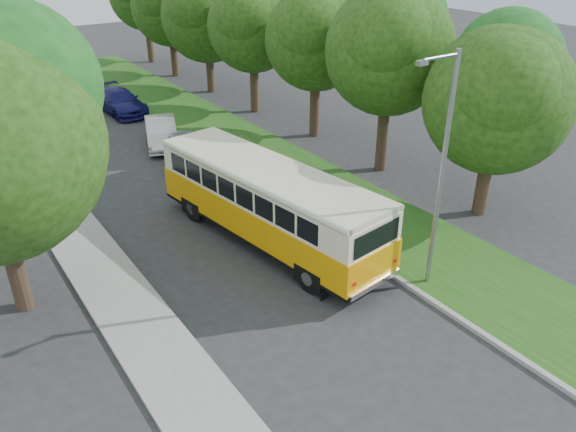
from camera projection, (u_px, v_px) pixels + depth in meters
ground at (284, 290)px, 19.18m from camera, size 120.00×120.00×0.00m
curb at (288, 207)px, 24.60m from camera, size 0.20×70.00×0.15m
grass_verge at (330, 194)px, 25.78m from camera, size 4.50×70.00×0.13m
sidewalk at (98, 266)px, 20.39m from camera, size 2.20×70.00×0.12m
treeline at (149, 28)px, 31.13m from camera, size 24.27×41.91×9.46m
lamppost_near at (441, 168)px, 17.44m from camera, size 1.71×0.16×8.00m
lamppost_far at (12, 90)px, 26.58m from camera, size 1.71×0.16×7.50m
warning_sign at (49, 162)px, 24.86m from camera, size 0.56×0.10×2.50m
vintage_bus at (268, 205)px, 21.38m from camera, size 4.17×10.97×3.18m
car_silver at (183, 149)px, 29.09m from camera, size 3.15×4.59×1.45m
car_white at (161, 132)px, 31.31m from camera, size 3.05×4.88×1.52m
car_blue at (120, 101)px, 36.67m from camera, size 2.42×5.36×1.52m
car_grey at (89, 84)px, 41.05m from camera, size 2.88×4.91×1.28m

